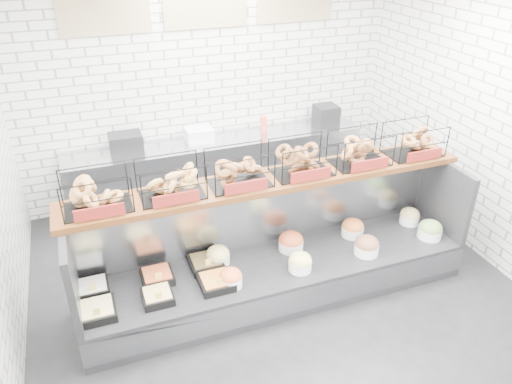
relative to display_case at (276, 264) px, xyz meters
name	(u,v)px	position (x,y,z in m)	size (l,w,h in m)	color
ground	(288,309)	(0.00, -0.34, -0.33)	(5.50, 5.50, 0.00)	black
room_shell	(269,97)	(0.00, 0.26, 1.73)	(5.02, 5.51, 3.01)	silver
display_case	(276,264)	(0.00, 0.00, 0.00)	(4.00, 0.90, 1.20)	black
bagel_shelf	(271,166)	(0.00, 0.17, 1.06)	(4.10, 0.50, 0.40)	#3E1F0D
prep_counter	(219,169)	(0.00, 2.09, 0.14)	(4.00, 0.60, 1.20)	#93969B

